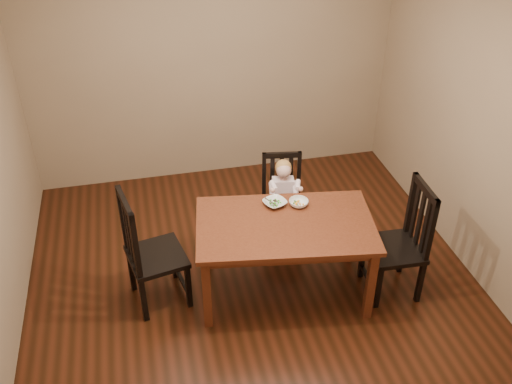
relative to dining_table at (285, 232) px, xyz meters
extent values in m
cube|color=#3C190C|center=(-0.24, 0.17, -0.65)|extent=(4.00, 4.00, 0.01)
cube|color=#8F775B|center=(-0.24, 2.17, 0.70)|extent=(4.00, 0.01, 2.70)
cube|color=#8F775B|center=(-0.24, -1.83, 0.70)|extent=(4.00, 0.01, 2.70)
cube|color=#8F775B|center=(1.76, 0.17, 0.70)|extent=(0.01, 4.00, 2.70)
cube|color=#481F11|center=(0.00, 0.00, 0.07)|extent=(1.59, 1.09, 0.04)
cube|color=#481F11|center=(0.00, 0.00, 0.01)|extent=(1.46, 0.96, 0.08)
cube|color=#481F11|center=(-0.72, -0.27, -0.30)|extent=(0.08, 0.08, 0.70)
cube|color=#481F11|center=(0.61, -0.47, -0.30)|extent=(0.08, 0.08, 0.70)
cube|color=#481F11|center=(-0.61, 0.47, -0.30)|extent=(0.08, 0.08, 0.70)
cube|color=#481F11|center=(0.72, 0.27, -0.30)|extent=(0.08, 0.08, 0.70)
cube|color=black|center=(0.17, 0.70, -0.27)|extent=(0.44, 0.43, 0.04)
cube|color=black|center=(0.36, 0.83, -0.47)|extent=(0.04, 0.04, 0.36)
cube|color=black|center=(0.03, 0.89, -0.47)|extent=(0.04, 0.04, 0.36)
cube|color=black|center=(0.32, 0.52, -0.47)|extent=(0.04, 0.04, 0.36)
cube|color=black|center=(-0.02, 0.57, -0.47)|extent=(0.04, 0.04, 0.36)
cube|color=black|center=(0.36, 0.83, 0.00)|extent=(0.04, 0.04, 0.51)
cube|color=black|center=(0.03, 0.89, 0.00)|extent=(0.04, 0.04, 0.51)
cube|color=black|center=(0.20, 0.86, 0.23)|extent=(0.37, 0.09, 0.05)
cube|color=black|center=(0.29, 0.85, -0.02)|extent=(0.04, 0.02, 0.44)
cube|color=black|center=(0.20, 0.86, -0.02)|extent=(0.04, 0.02, 0.44)
cube|color=black|center=(0.11, 0.87, -0.02)|extent=(0.04, 0.02, 0.44)
cube|color=black|center=(-1.07, 0.14, -0.19)|extent=(0.54, 0.56, 0.04)
cube|color=black|center=(-1.31, 0.30, -0.43)|extent=(0.05, 0.05, 0.44)
cube|color=black|center=(-1.22, -0.10, -0.43)|extent=(0.05, 0.05, 0.44)
cube|color=black|center=(-0.93, 0.38, -0.43)|extent=(0.05, 0.05, 0.44)
cube|color=black|center=(-0.84, -0.02, -0.43)|extent=(0.05, 0.05, 0.44)
cube|color=black|center=(-1.31, 0.30, 0.14)|extent=(0.05, 0.05, 0.62)
cube|color=black|center=(-1.22, -0.10, 0.14)|extent=(0.05, 0.05, 0.62)
cube|color=black|center=(-1.26, 0.10, 0.42)|extent=(0.13, 0.45, 0.06)
cube|color=black|center=(-1.29, 0.21, 0.11)|extent=(0.03, 0.05, 0.53)
cube|color=black|center=(-1.26, 0.10, 0.11)|extent=(0.03, 0.05, 0.53)
cube|color=black|center=(-1.24, 0.00, 0.11)|extent=(0.03, 0.05, 0.53)
cube|color=black|center=(0.92, -0.19, -0.20)|extent=(0.46, 0.48, 0.04)
cube|color=black|center=(1.10, -0.40, -0.44)|extent=(0.04, 0.04, 0.43)
cube|color=black|center=(1.12, 0.00, -0.44)|extent=(0.04, 0.04, 0.43)
cube|color=black|center=(0.72, -0.39, -0.44)|extent=(0.04, 0.04, 0.43)
cube|color=black|center=(0.74, 0.01, -0.44)|extent=(0.04, 0.04, 0.43)
cube|color=black|center=(1.10, -0.40, 0.12)|extent=(0.04, 0.04, 0.60)
cube|color=black|center=(1.12, 0.00, 0.12)|extent=(0.04, 0.04, 0.60)
cube|color=black|center=(1.11, -0.20, 0.39)|extent=(0.05, 0.44, 0.06)
cube|color=black|center=(1.11, -0.31, 0.09)|extent=(0.02, 0.05, 0.52)
cube|color=black|center=(1.11, -0.20, 0.09)|extent=(0.02, 0.05, 0.52)
cube|color=black|center=(1.12, -0.10, 0.09)|extent=(0.02, 0.05, 0.52)
imported|color=white|center=(-0.02, 0.27, 0.11)|extent=(0.25, 0.25, 0.05)
imported|color=white|center=(0.18, 0.22, 0.11)|extent=(0.22, 0.22, 0.05)
cube|color=silver|center=(-0.06, 0.26, 0.14)|extent=(0.09, 0.10, 0.05)
cube|color=silver|center=(-0.06, 0.26, 0.12)|extent=(0.04, 0.04, 0.01)
camera|label=1|loc=(-1.08, -3.63, 2.92)|focal=40.00mm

